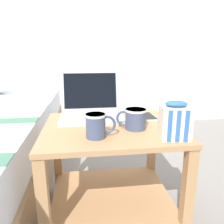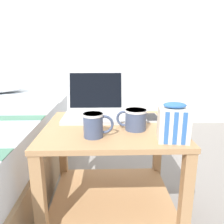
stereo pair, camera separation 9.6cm
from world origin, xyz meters
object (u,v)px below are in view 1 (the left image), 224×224
snack_bag (175,121)px  mug_front_right (97,125)px  mug_front_left (135,118)px  laptop (91,108)px  cell_phone (147,116)px

snack_bag → mug_front_right: bearing=171.1°
snack_bag → mug_front_left: bearing=135.0°
snack_bag → laptop: bearing=131.9°
mug_front_right → laptop: bearing=91.6°
snack_bag → cell_phone: bearing=94.1°
laptop → mug_front_left: bearing=-50.1°
laptop → mug_front_right: 0.31m
mug_front_left → snack_bag: bearing=-45.0°
mug_front_right → snack_bag: bearing=-8.9°
mug_front_right → cell_phone: (0.29, 0.26, -0.05)m
mug_front_right → cell_phone: mug_front_right is taller
laptop → mug_front_left: 0.29m
mug_front_left → mug_front_right: size_ratio=1.07×
mug_front_right → snack_bag: snack_bag is taller
mug_front_right → cell_phone: size_ratio=0.81×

